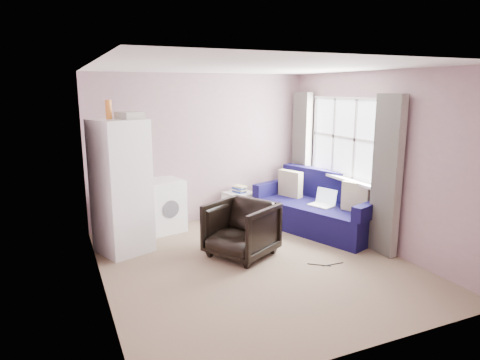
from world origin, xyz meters
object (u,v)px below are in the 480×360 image
object	(u,v)px
side_table	(239,204)
sofa	(321,209)
fridge	(121,186)
washing_machine	(162,204)
armchair	(241,227)

from	to	relation	value
side_table	sofa	distance (m)	1.43
fridge	sofa	distance (m)	3.15
washing_machine	sofa	distance (m)	2.56
armchair	washing_machine	xyz separation A→B (m)	(-0.72, 1.49, 0.02)
washing_machine	armchair	bearing A→B (deg)	-76.85
armchair	side_table	bearing A→B (deg)	127.67
fridge	sofa	world-z (taller)	fridge
washing_machine	side_table	bearing A→B (deg)	-11.17
washing_machine	side_table	size ratio (longest dim) A/B	1.38
sofa	fridge	bearing A→B (deg)	154.33
armchair	sofa	xyz separation A→B (m)	(1.64, 0.51, -0.08)
armchair	side_table	size ratio (longest dim) A/B	1.36
fridge	washing_machine	world-z (taller)	fridge
armchair	side_table	xyz separation A→B (m)	(0.64, 1.53, -0.13)
fridge	side_table	size ratio (longest dim) A/B	3.47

